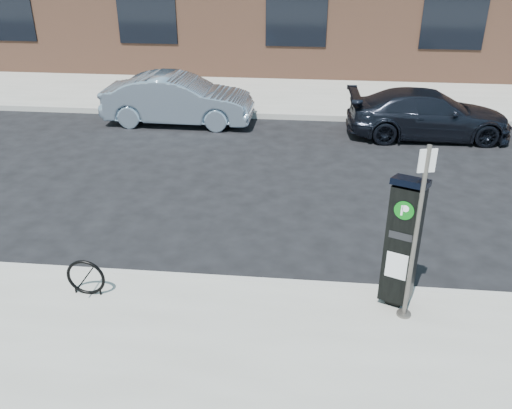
# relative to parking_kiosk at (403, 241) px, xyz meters

# --- Properties ---
(ground) EXTENTS (120.00, 120.00, 0.00)m
(ground) POSITION_rel_parking_kiosk_xyz_m (-1.87, 0.35, -1.12)
(ground) COLOR black
(ground) RESTS_ON ground
(sidewalk_far) EXTENTS (60.00, 12.00, 0.15)m
(sidewalk_far) POSITION_rel_parking_kiosk_xyz_m (-1.87, 14.35, -1.04)
(sidewalk_far) COLOR gray
(sidewalk_far) RESTS_ON ground
(curb_near) EXTENTS (60.00, 0.12, 0.16)m
(curb_near) POSITION_rel_parking_kiosk_xyz_m (-1.87, 0.33, -1.04)
(curb_near) COLOR #9E9B93
(curb_near) RESTS_ON ground
(curb_far) EXTENTS (60.00, 0.12, 0.16)m
(curb_far) POSITION_rel_parking_kiosk_xyz_m (-1.87, 8.37, -1.04)
(curb_far) COLOR #9E9B93
(curb_far) RESTS_ON ground
(parking_kiosk) EXTENTS (0.55, 0.52, 1.89)m
(parking_kiosk) POSITION_rel_parking_kiosk_xyz_m (0.00, 0.00, 0.00)
(parking_kiosk) COLOR black
(parking_kiosk) RESTS_ON sidewalk_near
(sign_pole) EXTENTS (0.21, 0.19, 2.39)m
(sign_pole) POSITION_rel_parking_kiosk_xyz_m (0.09, -0.27, 0.22)
(sign_pole) COLOR #5E5853
(sign_pole) RESTS_ON sidewalk_near
(bike_rack) EXTENTS (0.55, 0.07, 0.55)m
(bike_rack) POSITION_rel_parking_kiosk_xyz_m (-4.25, -0.25, -0.70)
(bike_rack) COLOR black
(bike_rack) RESTS_ON sidewalk_near
(car_silver) EXTENTS (4.00, 1.44, 1.31)m
(car_silver) POSITION_rel_parking_kiosk_xyz_m (-4.82, 7.75, -0.46)
(car_silver) COLOR #8EA1B5
(car_silver) RESTS_ON ground
(car_dark) EXTENTS (4.10, 1.79, 1.17)m
(car_dark) POSITION_rel_parking_kiosk_xyz_m (1.68, 7.33, -0.53)
(car_dark) COLOR black
(car_dark) RESTS_ON ground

